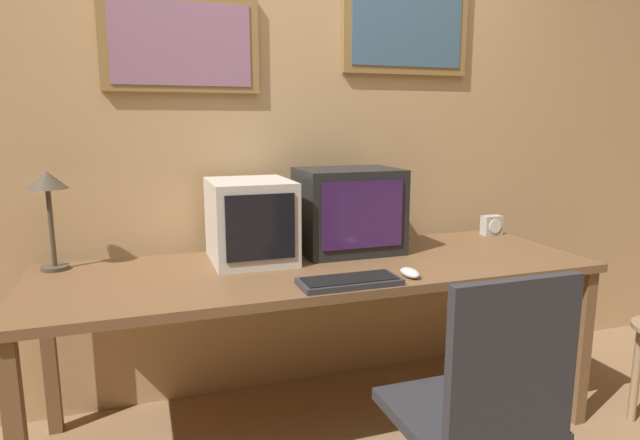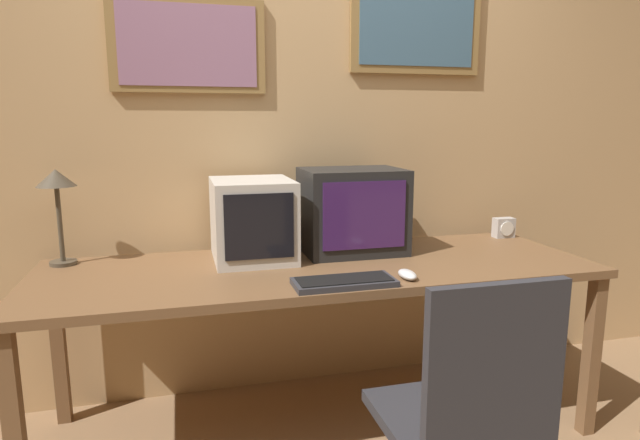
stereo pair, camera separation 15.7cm
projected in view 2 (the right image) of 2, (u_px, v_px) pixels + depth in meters
wall_back at (295, 131)px, 2.64m from camera, size 8.00×0.08×2.60m
desk at (320, 279)px, 2.29m from camera, size 2.34×0.79×0.75m
monitor_left at (253, 220)px, 2.35m from camera, size 0.34×0.41×0.35m
monitor_right at (352, 211)px, 2.47m from camera, size 0.46×0.35×0.39m
keyboard_main at (344, 282)px, 1.99m from camera, size 0.38×0.16×0.03m
mouse_near_keyboard at (407, 275)px, 2.07m from camera, size 0.06×0.12×0.03m
desk_clock at (504, 228)px, 2.80m from camera, size 0.11×0.06×0.10m
desk_lamp at (57, 189)px, 2.22m from camera, size 0.16×0.16×0.41m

